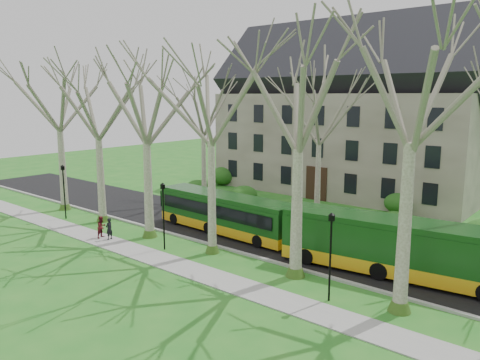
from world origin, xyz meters
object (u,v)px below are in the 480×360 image
(bus_follow, at_px, (398,247))
(bus_lead, at_px, (225,213))
(pedestrian_a, at_px, (109,229))
(pedestrian_b, at_px, (102,227))

(bus_follow, bearing_deg, bus_lead, 172.91)
(bus_lead, bearing_deg, pedestrian_a, -125.70)
(bus_follow, relative_size, pedestrian_a, 8.63)
(bus_lead, bearing_deg, pedestrian_b, -129.20)
(bus_lead, height_order, bus_follow, bus_follow)
(bus_lead, xyz_separation_m, pedestrian_a, (-4.99, -6.38, -0.69))
(bus_lead, height_order, pedestrian_a, bus_lead)
(bus_lead, relative_size, bus_follow, 0.89)
(bus_lead, xyz_separation_m, pedestrian_b, (-5.74, -6.48, -0.68))
(pedestrian_a, distance_m, pedestrian_b, 0.75)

